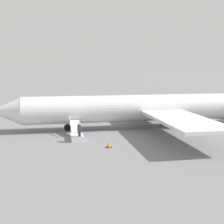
# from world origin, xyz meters

# --- Properties ---
(ground_plane) EXTENTS (600.00, 600.00, 0.00)m
(ground_plane) POSITION_xyz_m (0.00, 0.00, 0.00)
(ground_plane) COLOR slate
(airplane_main) EXTENTS (32.32, 24.64, 7.31)m
(airplane_main) POSITION_xyz_m (-1.00, -0.14, 2.19)
(airplane_main) COLOR silver
(airplane_main) RESTS_ON ground
(boarding_stairs) EXTENTS (1.57, 4.12, 1.78)m
(boarding_stairs) POSITION_xyz_m (7.07, 4.93, 0.38)
(boarding_stairs) COLOR silver
(boarding_stairs) RESTS_ON ground
(passenger) EXTENTS (0.37, 0.56, 1.74)m
(passenger) POSITION_xyz_m (6.76, 6.02, 1.00)
(passenger) COLOR #23232D
(passenger) RESTS_ON ground
(traffic_cone_near_stairs) EXTENTS (0.45, 0.45, 0.49)m
(traffic_cone_near_stairs) POSITION_xyz_m (4.30, 7.94, 0.23)
(traffic_cone_near_stairs) COLOR black
(traffic_cone_near_stairs) RESTS_ON ground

